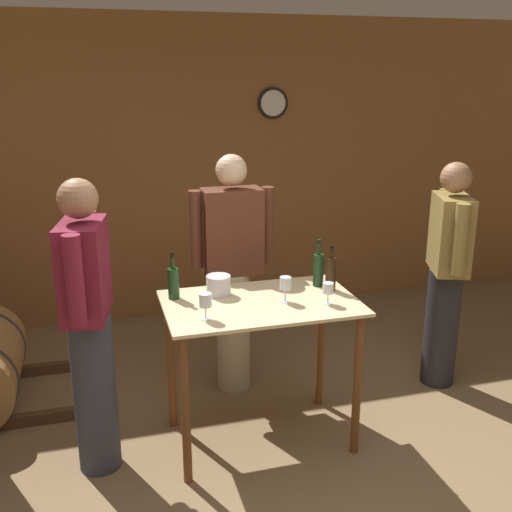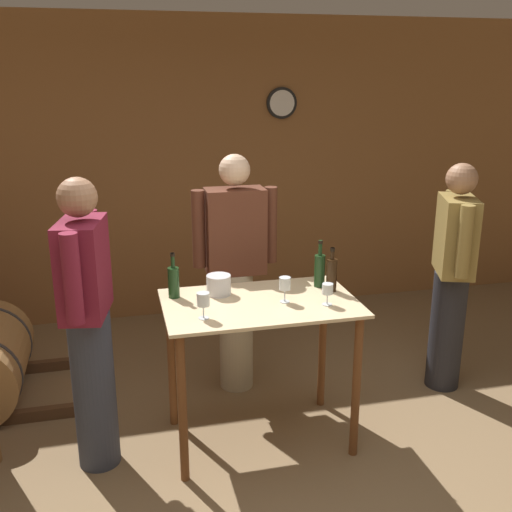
% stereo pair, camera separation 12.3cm
% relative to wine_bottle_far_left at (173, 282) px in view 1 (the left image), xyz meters
% --- Properties ---
extents(back_wall, '(8.40, 0.08, 2.70)m').
position_rel_wine_bottle_far_left_xyz_m(back_wall, '(0.50, 2.03, 0.33)').
color(back_wall, brown).
rests_on(back_wall, ground_plane).
extents(tasting_table, '(1.14, 0.70, 0.92)m').
position_rel_wine_bottle_far_left_xyz_m(tasting_table, '(0.48, -0.19, -0.28)').
color(tasting_table, beige).
rests_on(tasting_table, ground_plane).
extents(wine_bottle_far_left, '(0.07, 0.07, 0.28)m').
position_rel_wine_bottle_far_left_xyz_m(wine_bottle_far_left, '(0.00, 0.00, 0.00)').
color(wine_bottle_far_left, '#193819').
rests_on(wine_bottle_far_left, tasting_table).
extents(wine_bottle_left, '(0.07, 0.07, 0.30)m').
position_rel_wine_bottle_far_left_xyz_m(wine_bottle_left, '(0.91, -0.02, 0.01)').
color(wine_bottle_left, '#193819').
rests_on(wine_bottle_left, tasting_table).
extents(wine_bottle_center, '(0.06, 0.06, 0.28)m').
position_rel_wine_bottle_far_left_xyz_m(wine_bottle_center, '(0.95, -0.12, 0.01)').
color(wine_bottle_center, black).
rests_on(wine_bottle_center, tasting_table).
extents(wine_glass_near_left, '(0.07, 0.07, 0.15)m').
position_rel_wine_bottle_far_left_xyz_m(wine_glass_near_left, '(0.12, -0.36, 0.00)').
color(wine_glass_near_left, silver).
rests_on(wine_glass_near_left, tasting_table).
extents(wine_glass_near_center, '(0.07, 0.07, 0.15)m').
position_rel_wine_bottle_far_left_xyz_m(wine_glass_near_center, '(0.62, -0.23, 0.01)').
color(wine_glass_near_center, silver).
rests_on(wine_glass_near_center, tasting_table).
extents(wine_glass_near_right, '(0.06, 0.06, 0.13)m').
position_rel_wine_bottle_far_left_xyz_m(wine_glass_near_right, '(0.85, -0.33, -0.01)').
color(wine_glass_near_right, silver).
rests_on(wine_glass_near_right, tasting_table).
extents(ice_bucket, '(0.15, 0.15, 0.12)m').
position_rel_wine_bottle_far_left_xyz_m(ice_bucket, '(0.27, -0.01, -0.04)').
color(ice_bucket, silver).
rests_on(ice_bucket, tasting_table).
extents(person_host, '(0.29, 0.58, 1.70)m').
position_rel_wine_bottle_far_left_xyz_m(person_host, '(-0.50, -0.20, -0.13)').
color(person_host, '#333847').
rests_on(person_host, ground_plane).
extents(person_visitor_with_scarf, '(0.59, 0.24, 1.70)m').
position_rel_wine_bottle_far_left_xyz_m(person_visitor_with_scarf, '(0.48, 0.50, -0.13)').
color(person_visitor_with_scarf, '#B7AD93').
rests_on(person_visitor_with_scarf, ground_plane).
extents(person_visitor_bearded, '(0.34, 0.56, 1.64)m').
position_rel_wine_bottle_far_left_xyz_m(person_visitor_bearded, '(1.95, 0.15, -0.16)').
color(person_visitor_bearded, '#232328').
rests_on(person_visitor_bearded, ground_plane).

